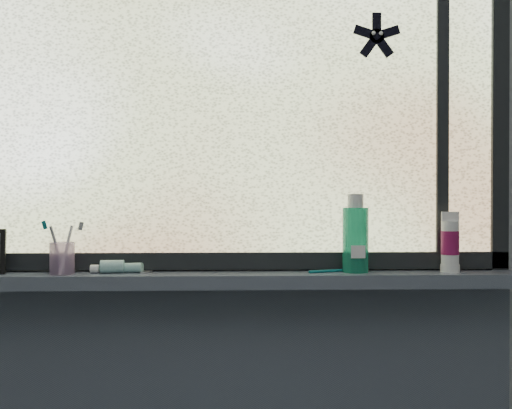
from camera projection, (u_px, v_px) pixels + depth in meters
The scene contains 12 objects.
wall_back at pixel (243, 194), 1.73m from camera, with size 3.00×0.01×2.50m, color #9EA3A8.
windowsill at pixel (243, 280), 1.65m from camera, with size 1.62×0.14×0.04m, color #4A5263.
window_pane at pixel (243, 100), 1.70m from camera, with size 1.50×0.01×1.00m, color silver.
frame_bottom at pixel (243, 261), 1.70m from camera, with size 1.60×0.03×0.05m, color black.
frame_right at pixel (499, 101), 1.72m from camera, with size 0.05×0.03×1.10m, color black.
frame_mullion at pixel (442, 101), 1.72m from camera, with size 0.04×0.03×1.00m, color black.
starfish_sticker at pixel (377, 36), 1.70m from camera, with size 0.15×0.02×0.15m, color black, non-canonical shape.
toothpaste_tube at pixel (120, 267), 1.65m from camera, with size 0.21×0.04×0.04m, color white, non-canonical shape.
toothbrush_cup at pixel (62, 258), 1.62m from camera, with size 0.07×0.07×0.09m, color #D2A8DE.
toothbrush_lying at pixel (333, 270), 1.67m from camera, with size 0.19×0.02×0.01m, color #0B6169, non-canonical shape.
mouthwash_bottle at pixel (355, 233), 1.67m from camera, with size 0.08×0.08×0.19m, color #1E9E74.
cream_tube at pixel (450, 240), 1.66m from camera, with size 0.05×0.05×0.13m, color silver.
Camera 1 is at (-0.01, -0.42, 1.23)m, focal length 40.00 mm.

